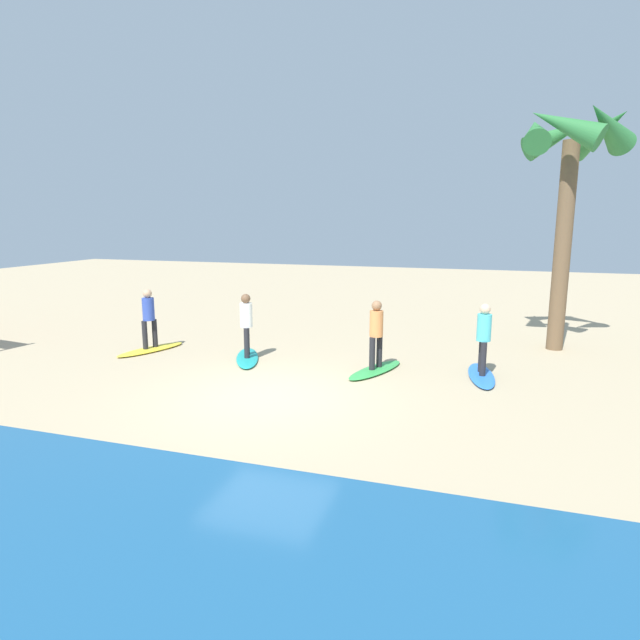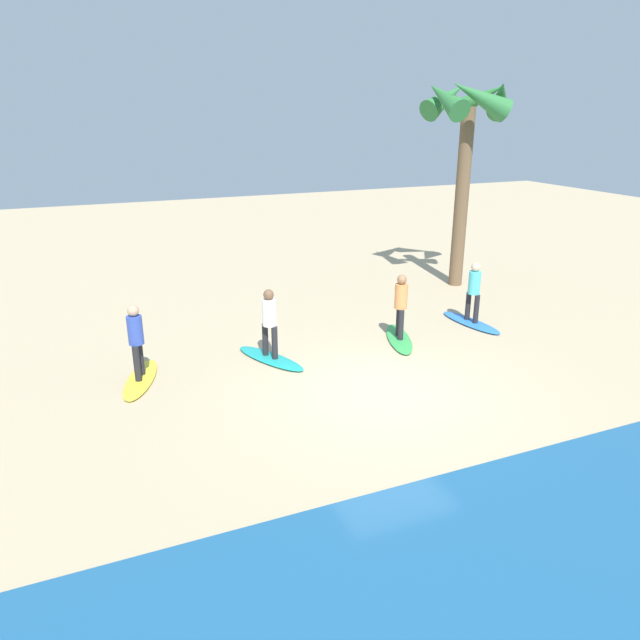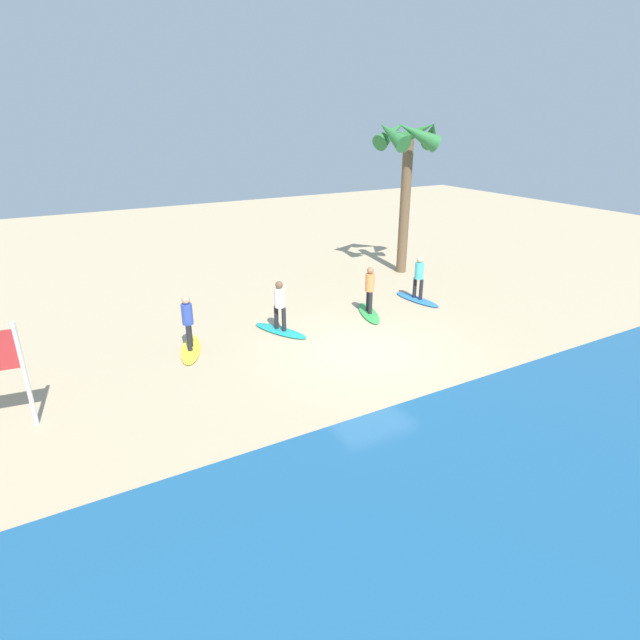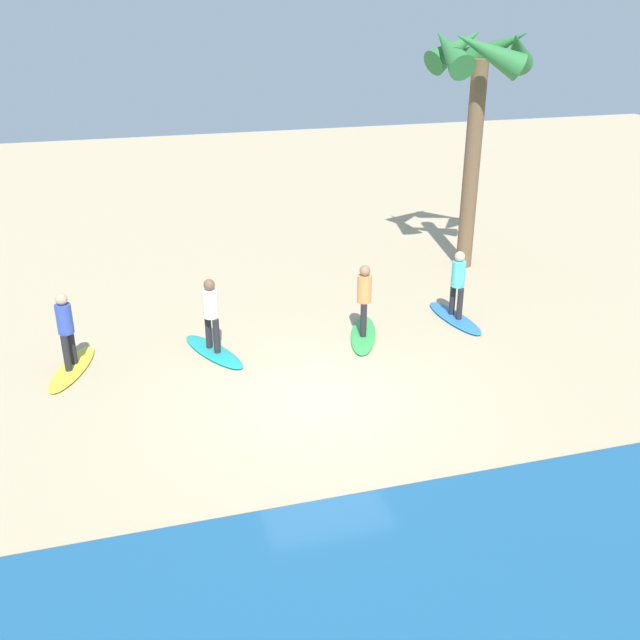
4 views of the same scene
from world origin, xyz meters
name	(u,v)px [view 4 (image 4 of 4)]	position (x,y,z in m)	size (l,w,h in m)	color
ground_plane	(319,400)	(0.00, 0.00, 0.00)	(60.00, 60.00, 0.00)	tan
surfboard_blue	(455,318)	(-4.17, -2.76, 0.04)	(2.10, 0.56, 0.09)	blue
surfer_blue	(458,280)	(-4.17, -2.76, 1.04)	(0.32, 0.46, 1.64)	#232328
surfboard_green	(363,335)	(-1.73, -2.46, 0.04)	(2.10, 0.56, 0.09)	green
surfer_green	(364,295)	(-1.73, -2.46, 1.04)	(0.32, 0.44, 1.64)	#232328
surfboard_teal	(214,351)	(1.69, -2.54, 0.04)	(2.10, 0.56, 0.09)	teal
surfer_teal	(211,310)	(1.69, -2.54, 1.04)	(0.32, 0.43, 1.64)	#232328
surfboard_yellow	(72,368)	(4.64, -2.55, 0.04)	(2.10, 0.56, 0.09)	yellow
surfer_yellow	(65,325)	(4.64, -2.55, 1.04)	(0.32, 0.44, 1.64)	#232328
palm_tree	(480,74)	(-6.07, -6.21, 5.29)	(2.88, 3.03, 6.59)	brown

